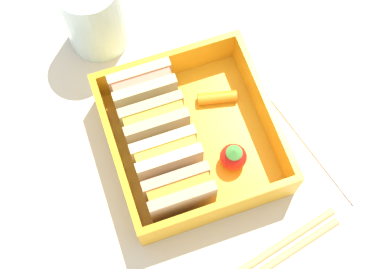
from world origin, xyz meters
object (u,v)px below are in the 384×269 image
sandwich_center_right (144,91)px  carrot_stick_far_left (217,98)px  drinking_glass (93,13)px  sandwich_left (180,193)px  strawberry_far_left (233,157)px  folded_napkin (355,121)px  sandwich_center (155,123)px  sandwich_center_left (167,158)px

sandwich_center_right → carrot_stick_far_left: sandwich_center_right is taller
carrot_stick_far_left → drinking_glass: 14.69cm
sandwich_left → strawberry_far_left: sandwich_left is taller
carrot_stick_far_left → folded_napkin: (-6.19, -12.31, -1.56)cm
carrot_stick_far_left → folded_napkin: bearing=-116.7°
sandwich_left → sandwich_center: (6.96, 0.00, 0.00)cm
sandwich_left → sandwich_center_right: bearing=0.0°
sandwich_left → folded_napkin: size_ratio=0.46×
sandwich_center_right → drinking_glass: size_ratio=0.68×
sandwich_center_left → carrot_stick_far_left: bearing=-53.6°
sandwich_center_left → sandwich_center: bearing=0.0°
sandwich_center_right → sandwich_center_left: bearing=180.0°
sandwich_center_left → strawberry_far_left: bearing=-104.6°
sandwich_center_right → folded_napkin: (-8.24, -18.97, -3.56)cm
carrot_stick_far_left → drinking_glass: drinking_glass is taller
drinking_glass → folded_napkin: drinking_glass is taller
sandwich_center → sandwich_center_right: size_ratio=1.00×
sandwich_center_left → sandwich_center_right: 6.96cm
sandwich_left → sandwich_center: bearing=0.0°
sandwich_left → folded_napkin: 19.42cm
sandwich_center_left → sandwich_center: 3.48cm
sandwich_center → strawberry_far_left: size_ratio=1.90×
drinking_glass → folded_napkin: size_ratio=0.67×
folded_napkin → drinking_glass: bearing=50.3°
sandwich_center_right → folded_napkin: bearing=-113.5°
sandwich_left → sandwich_center_right: same height
sandwich_center → sandwich_center_right: same height
sandwich_center → folded_napkin: 19.88cm
strawberry_far_left → folded_napkin: strawberry_far_left is taller
sandwich_center_left → strawberry_far_left: sandwich_center_left is taller
sandwich_center_left → strawberry_far_left: size_ratio=1.90×
sandwich_left → drinking_glass: bearing=6.4°
sandwich_center → drinking_glass: drinking_glass is taller
sandwich_center → drinking_glass: size_ratio=0.68×
sandwich_center_right → folded_napkin: size_ratio=0.46×
sandwich_left → strawberry_far_left: 6.27cm
carrot_stick_far_left → folded_napkin: size_ratio=0.29×
sandwich_center → sandwich_center_right: (3.48, 0.00, 0.00)cm
sandwich_center_right → sandwich_center: bearing=180.0°
strawberry_far_left → folded_napkin: (0.24, -13.13, -2.38)cm
strawberry_far_left → drinking_glass: (17.84, 8.05, 1.79)cm
strawberry_far_left → carrot_stick_far_left: (6.43, -0.82, -0.82)cm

